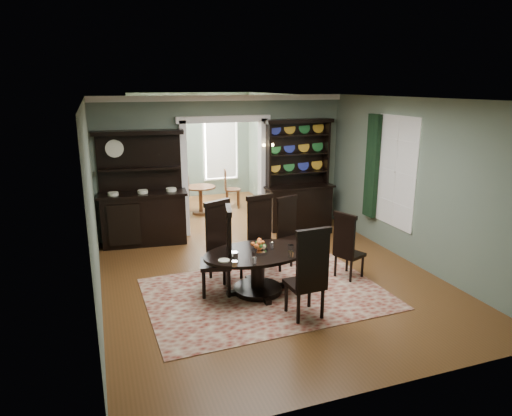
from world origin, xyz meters
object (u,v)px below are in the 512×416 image
Objects in this scene: welsh_dresser at (298,189)px; parlor_table at (201,196)px; dining_table at (258,264)px; sideboard at (143,205)px.

parlor_table is (-1.89, 1.81, -0.43)m from welsh_dresser.
dining_table is 0.73× the size of welsh_dresser.
sideboard is 0.94× the size of welsh_dresser.
dining_table is 4.83m from parlor_table.
parlor_table is at bearing 54.17° from sideboard.
sideboard is at bearing 179.51° from welsh_dresser.
welsh_dresser is at bearing 5.67° from sideboard.
parlor_table is (1.60, 1.81, -0.35)m from sideboard.
parlor_table is (0.17, 4.83, -0.01)m from dining_table.
parlor_table is at bearing 135.67° from welsh_dresser.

